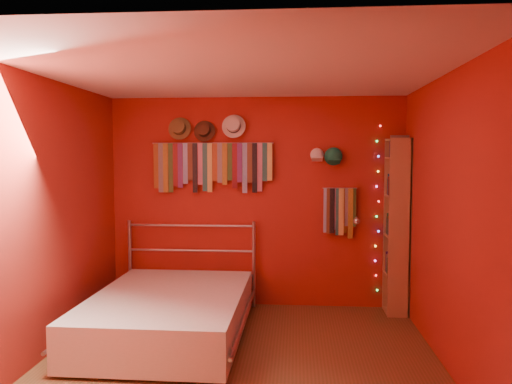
% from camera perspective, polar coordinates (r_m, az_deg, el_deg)
% --- Properties ---
extents(ground, '(3.50, 3.50, 0.00)m').
position_cam_1_polar(ground, '(4.58, -1.85, -19.00)').
color(ground, brown).
rests_on(ground, ground).
extents(back_wall, '(3.50, 0.02, 2.50)m').
position_cam_1_polar(back_wall, '(5.98, 0.01, -1.16)').
color(back_wall, maroon).
rests_on(back_wall, ground).
extents(right_wall, '(0.02, 3.50, 2.50)m').
position_cam_1_polar(right_wall, '(4.41, 21.37, -3.31)').
color(right_wall, maroon).
rests_on(right_wall, ground).
extents(left_wall, '(0.02, 3.50, 2.50)m').
position_cam_1_polar(left_wall, '(4.78, -23.27, -2.81)').
color(left_wall, maroon).
rests_on(left_wall, ground).
extents(ceiling, '(3.50, 3.50, 0.02)m').
position_cam_1_polar(ceiling, '(4.27, -1.93, 13.56)').
color(ceiling, white).
rests_on(ceiling, back_wall).
extents(tie_rack, '(1.45, 0.03, 0.60)m').
position_cam_1_polar(tie_rack, '(5.96, -5.15, 3.17)').
color(tie_rack, '#ABABB0').
rests_on(tie_rack, back_wall).
extents(small_tie_rack, '(0.40, 0.03, 0.59)m').
position_cam_1_polar(small_tie_rack, '(5.93, 9.52, -2.03)').
color(small_tie_rack, '#ABABB0').
rests_on(small_tie_rack, back_wall).
extents(fedora_olive, '(0.27, 0.15, 0.27)m').
position_cam_1_polar(fedora_olive, '(6.02, -8.79, 7.27)').
color(fedora_olive, brown).
rests_on(fedora_olive, back_wall).
extents(fedora_brown, '(0.25, 0.14, 0.25)m').
position_cam_1_polar(fedora_brown, '(5.96, -5.97, 7.03)').
color(fedora_brown, '#402617').
rests_on(fedora_brown, back_wall).
extents(fedora_white, '(0.28, 0.15, 0.28)m').
position_cam_1_polar(fedora_white, '(5.90, -2.60, 7.61)').
color(fedora_white, silver).
rests_on(fedora_white, back_wall).
extents(cap_white, '(0.17, 0.21, 0.17)m').
position_cam_1_polar(cap_white, '(5.89, 6.98, 4.22)').
color(cap_white, white).
rests_on(cap_white, back_wall).
extents(cap_green, '(0.19, 0.24, 0.19)m').
position_cam_1_polar(cap_green, '(5.90, 8.83, 4.02)').
color(cap_green, '#1A7752').
rests_on(cap_green, back_wall).
extents(fairy_lights, '(0.06, 0.02, 1.96)m').
position_cam_1_polar(fairy_lights, '(6.01, 13.70, -1.89)').
color(fairy_lights, '#FF3333').
rests_on(fairy_lights, back_wall).
extents(reading_lamp, '(0.07, 0.32, 0.09)m').
position_cam_1_polar(reading_lamp, '(5.78, 11.37, -3.25)').
color(reading_lamp, '#ABABB0').
rests_on(reading_lamp, back_wall).
extents(bookshelf, '(0.25, 0.34, 2.00)m').
position_cam_1_polar(bookshelf, '(5.89, 16.15, -3.68)').
color(bookshelf, '#AE734E').
rests_on(bookshelf, ground).
extents(bed, '(1.56, 2.13, 1.03)m').
position_cam_1_polar(bed, '(5.17, -9.91, -13.53)').
color(bed, '#ABABB0').
rests_on(bed, ground).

